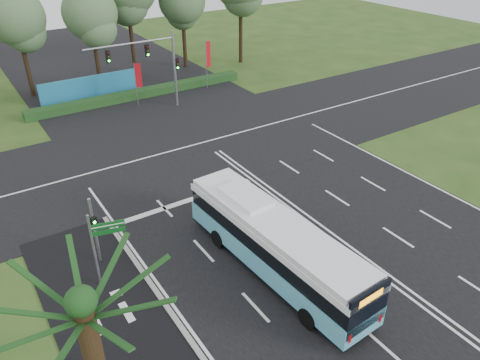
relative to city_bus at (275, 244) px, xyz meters
The scene contains 14 objects.
ground 5.76m from the city_bus, 37.95° to the left, with size 120.00×120.00×0.00m, color #274517.
road_main 5.76m from the city_bus, 37.95° to the left, with size 20.00×120.00×0.04m, color black.
road_cross 16.07m from the city_bus, 74.26° to the left, with size 120.00×14.00×0.05m, color black.
bike_path 8.35m from the city_bus, behind, with size 5.00×18.00×0.06m, color black.
kerb_strip 6.01m from the city_bus, behind, with size 0.25×18.00×0.12m, color gray.
city_bus is the anchor object (origin of this frame).
pedestrian_signal 9.19m from the city_bus, 142.38° to the left, with size 0.36×0.44×3.94m.
street_sign 8.46m from the city_bus, 153.40° to the left, with size 1.61×0.47×4.23m.
banner_flag_mid 25.90m from the city_bus, 82.50° to the left, with size 0.58×0.27×4.19m.
banner_flag_right 29.08m from the city_bus, 66.88° to the left, with size 0.69×0.29×4.90m.
palm_tree 12.12m from the city_bus, 155.56° to the right, with size 3.20×3.20×7.65m.
traffic_light_gantry 24.49m from the city_bus, 79.23° to the left, with size 8.41×0.28×7.00m.
hedge 28.25m from the city_bus, 81.16° to the left, with size 22.00×1.20×0.80m, color #143917.
blue_hoarding 30.39m from the city_bus, 89.37° to the left, with size 10.00×0.30×2.20m, color #1A6891.
Camera 1 is at (-15.93, -17.99, 16.29)m, focal length 35.00 mm.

